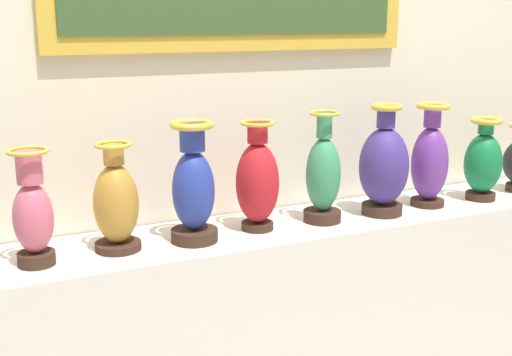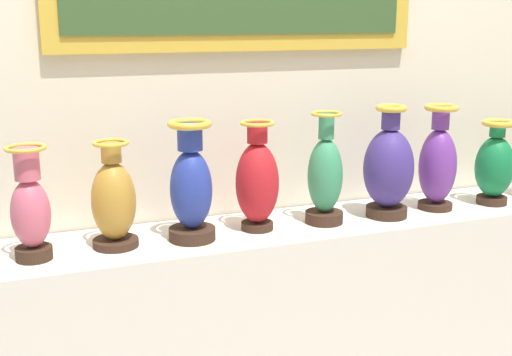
{
  "view_description": "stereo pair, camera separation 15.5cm",
  "coord_description": "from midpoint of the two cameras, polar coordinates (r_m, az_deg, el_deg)",
  "views": [
    {
      "loc": [
        -0.96,
        -2.05,
        1.56
      ],
      "look_at": [
        0.0,
        0.0,
        1.01
      ],
      "focal_mm": 46.35,
      "sensor_mm": 36.0,
      "label": 1
    },
    {
      "loc": [
        -0.82,
        -2.11,
        1.56
      ],
      "look_at": [
        0.0,
        0.0,
        1.01
      ],
      "focal_mm": 46.35,
      "sensor_mm": 36.0,
      "label": 2
    }
  ],
  "objects": [
    {
      "name": "display_shelf",
      "position": [
        2.53,
        1.79,
        -13.24
      ],
      "size": [
        3.33,
        0.4,
        0.82
      ],
      "primitive_type": "cube",
      "color": "silver",
      "rests_on": "ground_plane"
    },
    {
      "name": "back_wall",
      "position": [
        2.5,
        -0.37,
        12.55
      ],
      "size": [
        6.08,
        0.14,
        3.0
      ],
      "color": "beige",
      "rests_on": "ground_plane"
    },
    {
      "name": "vase_rose",
      "position": [
        2.12,
        -16.94,
        -2.6
      ],
      "size": [
        0.12,
        0.12,
        0.36
      ],
      "color": "#382319",
      "rests_on": "display_shelf"
    },
    {
      "name": "vase_ochre",
      "position": [
        2.18,
        -10.21,
        -2.02
      ],
      "size": [
        0.15,
        0.15,
        0.35
      ],
      "color": "#382319",
      "rests_on": "display_shelf"
    },
    {
      "name": "vase_cobalt",
      "position": [
        2.21,
        -3.63,
        -0.83
      ],
      "size": [
        0.16,
        0.16,
        0.41
      ],
      "color": "#382319",
      "rests_on": "display_shelf"
    },
    {
      "name": "vase_crimson",
      "position": [
        2.32,
        1.99,
        -0.3
      ],
      "size": [
        0.15,
        0.15,
        0.39
      ],
      "color": "#382319",
      "rests_on": "display_shelf"
    },
    {
      "name": "vase_jade",
      "position": [
        2.42,
        7.81,
        0.03
      ],
      "size": [
        0.14,
        0.14,
        0.41
      ],
      "color": "#382319",
      "rests_on": "display_shelf"
    },
    {
      "name": "vase_indigo",
      "position": [
        2.53,
        13.09,
        0.77
      ],
      "size": [
        0.19,
        0.19,
        0.42
      ],
      "color": "#382319",
      "rests_on": "display_shelf"
    },
    {
      "name": "vase_violet",
      "position": [
        2.69,
        17.01,
        1.21
      ],
      "size": [
        0.15,
        0.15,
        0.41
      ],
      "color": "#382319",
      "rests_on": "display_shelf"
    },
    {
      "name": "vase_emerald",
      "position": [
        2.84,
        21.38,
        1.0
      ],
      "size": [
        0.15,
        0.15,
        0.34
      ],
      "color": "#382319",
      "rests_on": "display_shelf"
    }
  ]
}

